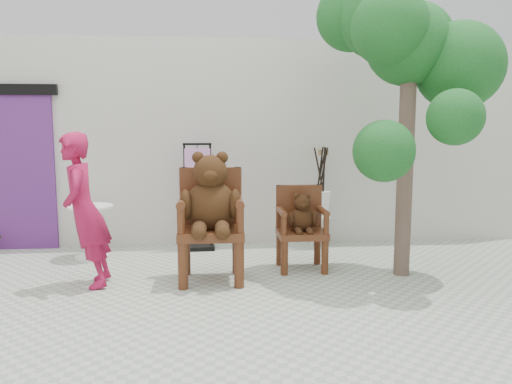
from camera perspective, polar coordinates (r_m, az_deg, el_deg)
ground_plane at (r=5.01m, az=-2.93°, el=-12.87°), size 60.00×60.00×0.00m
back_wall at (r=7.80m, az=-3.77°, el=5.68°), size 9.00×1.00×3.00m
doorway at (r=7.83m, az=-26.21°, el=2.48°), size 1.40×0.11×2.33m
chair_big at (r=5.62m, az=-5.20°, el=-1.74°), size 0.73×0.78×1.47m
chair_small at (r=6.14m, az=5.19°, el=-3.37°), size 0.58×0.53×1.02m
person at (r=5.69m, az=-18.99°, el=-2.05°), size 0.47×0.66×1.68m
cafe_table at (r=7.00m, az=-18.37°, el=-3.62°), size 0.60×0.60×0.70m
display_stand at (r=7.14m, az=-6.63°, el=-1.90°), size 0.46×0.36×1.51m
stool_bucket at (r=7.29m, az=7.33°, el=-1.26°), size 0.32×0.32×1.45m
tree at (r=6.18m, az=16.52°, el=16.01°), size 2.06×1.87×3.56m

